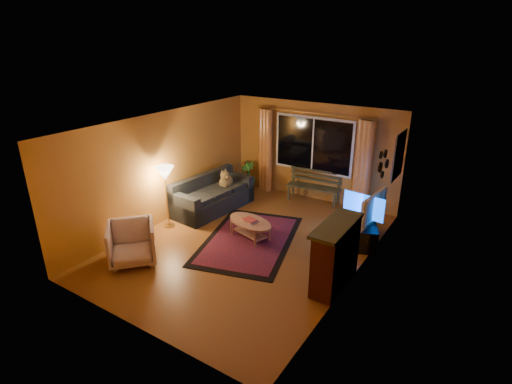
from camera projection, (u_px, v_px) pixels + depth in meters
The scene contains 22 objects.
floor at pixel (248, 244), 8.27m from camera, with size 4.50×6.00×0.02m, color brown.
ceiling at pixel (247, 123), 7.35m from camera, with size 4.50×6.00×0.02m, color white.
wall_back at pixel (314, 152), 10.16m from camera, with size 4.50×0.02×2.50m, color #C17C2F.
wall_left at pixel (164, 168), 8.95m from camera, with size 0.02×6.00×2.50m, color #C17C2F.
wall_right at pixel (360, 213), 6.67m from camera, with size 0.02×6.00×2.50m, color #C17C2F.
window at pixel (313, 145), 10.04m from camera, with size 2.00×0.02×1.30m, color black.
curtain_rod at pixel (314, 113), 9.71m from camera, with size 0.03×0.03×3.20m, color #BF8C3F.
curtain_left at pixel (266, 150), 10.79m from camera, with size 0.36×0.36×2.24m, color orange.
curtain_right at pixel (363, 167), 9.43m from camera, with size 0.36×0.36×2.24m, color orange.
bench at pixel (313, 194), 10.26m from camera, with size 1.35×0.40×0.40m, color #363720.
potted_plant at pixel (247, 176), 10.98m from camera, with size 0.46×0.46×0.82m, color #235B1E.
sofa at pixel (213, 194), 9.72m from camera, with size 0.90×2.09×0.85m, color black.
dog at pixel (226, 178), 9.97m from camera, with size 0.36×0.49×0.53m, color olive, non-canonical shape.
armchair at pixel (132, 241), 7.47m from camera, with size 0.84×0.78×0.86m, color beige.
floor_lamp at pixel (167, 198), 8.76m from camera, with size 0.23×0.23×1.41m, color #BF8C3F.
rug at pixel (249, 240), 8.40m from camera, with size 1.74×2.75×0.02m, color maroon.
coffee_table at pixel (250, 230), 8.42m from camera, with size 1.11×1.11×0.40m, color #9E6B54.
tv_console at pixel (366, 232), 8.27m from camera, with size 0.37×1.12×0.47m, color black.
television at pixel (368, 207), 8.06m from camera, with size 1.10×0.14×0.63m, color black.
fireplace at pixel (336, 257), 6.72m from camera, with size 0.40×1.20×1.10m, color maroon.
mirror_cluster at pixel (383, 162), 7.51m from camera, with size 0.06×0.60×0.56m, color black, non-canonical shape.
painting at pixel (399, 155), 8.46m from camera, with size 0.04×0.76×0.96m, color #D95D12.
Camera 1 is at (4.09, -6.04, 4.04)m, focal length 28.00 mm.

